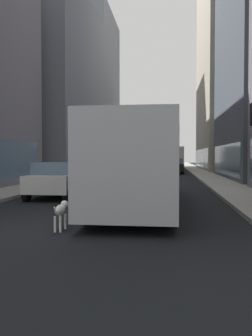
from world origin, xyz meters
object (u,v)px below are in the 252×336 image
car_white_van (58,179)px  dalmatian_dog (61,210)px  box_truck (174,158)px  car_black_suv (175,166)px  transit_bus (142,159)px  car_silver_sedan (125,170)px  car_blue_hatchback (142,165)px

car_white_van → dalmatian_dog: (2.31, -7.03, -0.31)m
box_truck → car_black_suv: bearing=-90.0°
car_white_van → box_truck: bearing=80.0°
transit_bus → car_silver_sedan: bearing=99.7°
car_silver_sedan → box_truck: size_ratio=0.52×
car_black_suv → car_white_van: (-5.60, -22.85, 0.00)m
car_black_suv → car_white_van: bearing=-103.8°
car_silver_sedan → car_black_suv: bearing=69.6°
car_black_suv → car_blue_hatchback: size_ratio=1.02×
car_white_van → dalmatian_dog: 7.41m
car_black_suv → car_silver_sedan: size_ratio=1.07×
car_silver_sedan → car_white_van: same height
car_black_suv → car_blue_hatchback: same height
transit_bus → car_blue_hatchback: size_ratio=2.81×
car_white_van → box_truck: box_truck is taller
car_blue_hatchback → dalmatian_dog: 36.00m
dalmatian_dog → transit_bus: bearing=71.3°
box_truck → dalmatian_dog: (-3.29, -38.74, -1.15)m
dalmatian_dog → car_black_suv: bearing=83.7°
box_truck → car_silver_sedan: bearing=-101.5°
transit_bus → box_truck: size_ratio=1.54×
dalmatian_dog → box_truck: bearing=85.2°
transit_bus → dalmatian_dog: size_ratio=11.98×
transit_bus → box_truck: (1.60, 33.75, -0.11)m
car_black_suv → box_truck: bearing=90.0°
car_white_van → car_blue_hatchback: bearing=86.8°
box_truck → dalmatian_dog: size_ratio=7.79×
car_black_suv → dalmatian_dog: car_black_suv is taller
dalmatian_dog → car_blue_hatchback: bearing=91.1°
car_silver_sedan → dalmatian_dog: bearing=-87.9°
car_black_suv → car_white_van: size_ratio=1.04×
car_blue_hatchback → dalmatian_dog: size_ratio=4.27×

